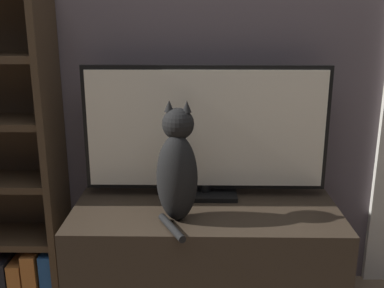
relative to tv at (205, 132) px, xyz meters
The scene contains 4 objects.
wall_back 0.53m from the tv, 89.55° to the left, with size 4.80×0.05×2.60m.
tv_stand 0.56m from the tv, 89.35° to the right, with size 1.11×0.54×0.51m.
tv is the anchor object (origin of this frame).
cat 0.28m from the tv, 114.50° to the right, with size 0.18×0.30×0.47m.
Camera 1 is at (-0.03, -0.84, 1.28)m, focal length 42.00 mm.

